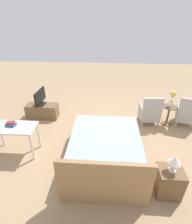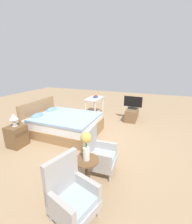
% 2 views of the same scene
% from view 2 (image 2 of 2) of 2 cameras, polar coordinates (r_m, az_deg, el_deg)
% --- Properties ---
extents(ground_plane, '(16.00, 16.00, 0.00)m').
position_cam_2_polar(ground_plane, '(4.54, -2.30, -9.52)').
color(ground_plane, '#A38460').
extents(bed, '(1.56, 2.08, 0.96)m').
position_cam_2_polar(bed, '(4.82, -12.36, -4.36)').
color(bed, '#997047').
rests_on(bed, ground_plane).
extents(armchair_by_window_left, '(0.67, 0.67, 0.92)m').
position_cam_2_polar(armchair_by_window_left, '(2.34, -9.49, -28.95)').
color(armchair_by_window_left, '#ADA8A3').
rests_on(armchair_by_window_left, ground_plane).
extents(armchair_by_window_right, '(0.57, 0.57, 0.92)m').
position_cam_2_polar(armchair_by_window_right, '(3.07, 1.04, -15.82)').
color(armchair_by_window_right, '#ADA8A3').
rests_on(armchair_by_window_right, ground_plane).
extents(side_table, '(0.40, 0.40, 0.60)m').
position_cam_2_polar(side_table, '(2.68, -3.55, -21.54)').
color(side_table, brown).
rests_on(side_table, ground_plane).
extents(flower_vase, '(0.17, 0.17, 0.48)m').
position_cam_2_polar(flower_vase, '(2.38, -3.79, -11.83)').
color(flower_vase, silver).
rests_on(flower_vase, side_table).
extents(nightstand, '(0.44, 0.41, 0.56)m').
position_cam_2_polar(nightstand, '(4.48, -27.94, -8.09)').
color(nightstand, brown).
rests_on(nightstand, ground_plane).
extents(table_lamp, '(0.22, 0.22, 0.33)m').
position_cam_2_polar(table_lamp, '(4.30, -28.88, -2.08)').
color(table_lamp, silver).
rests_on(table_lamp, nightstand).
extents(tv_stand, '(0.96, 0.40, 0.44)m').
position_cam_2_polar(tv_stand, '(6.03, 13.56, -0.76)').
color(tv_stand, brown).
rests_on(tv_stand, ground_plane).
extents(tv_flatscreen, '(0.22, 0.69, 0.48)m').
position_cam_2_polar(tv_flatscreen, '(5.90, 13.88, 3.56)').
color(tv_flatscreen, black).
rests_on(tv_flatscreen, tv_stand).
extents(vanity_desk, '(1.04, 0.52, 0.73)m').
position_cam_2_polar(vanity_desk, '(6.39, -0.57, 4.48)').
color(vanity_desk, silver).
rests_on(vanity_desk, ground_plane).
extents(book_stack, '(0.23, 0.17, 0.10)m').
position_cam_2_polar(book_stack, '(6.36, -0.17, 5.85)').
color(book_stack, '#284C8E').
rests_on(book_stack, vanity_desk).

